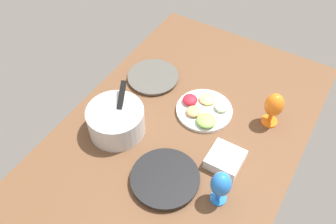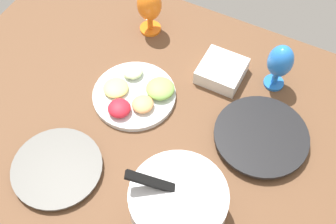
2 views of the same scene
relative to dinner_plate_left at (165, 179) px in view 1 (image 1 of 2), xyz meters
The scene contains 8 objects.
ground_plane 27.37cm from the dinner_plate_left, 14.43° to the left, with size 160.00×104.00×4.00cm, color brown.
dinner_plate_left is the anchor object (origin of this frame).
dinner_plate_right 61.55cm from the dinner_plate_left, 36.92° to the left, with size 26.65×26.65×2.08cm.
mixing_bowl 35.42cm from the dinner_plate_left, 70.13° to the left, with size 26.59×25.83×19.61cm.
fruit_platter 41.95cm from the dinner_plate_left, ahead, with size 27.11×27.11×5.33cm.
hurricane_glass_blue 24.62cm from the dinner_plate_left, 80.52° to the right, with size 8.22×8.22×17.53cm.
hurricane_glass_orange 59.11cm from the dinner_plate_left, 26.22° to the right, with size 8.65×8.65×18.04cm.
square_bowl_white 27.15cm from the dinner_plate_left, 40.27° to the right, with size 14.29×14.29×5.36cm.
Camera 1 is at (-93.73, -48.30, 134.68)cm, focal length 39.48 mm.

